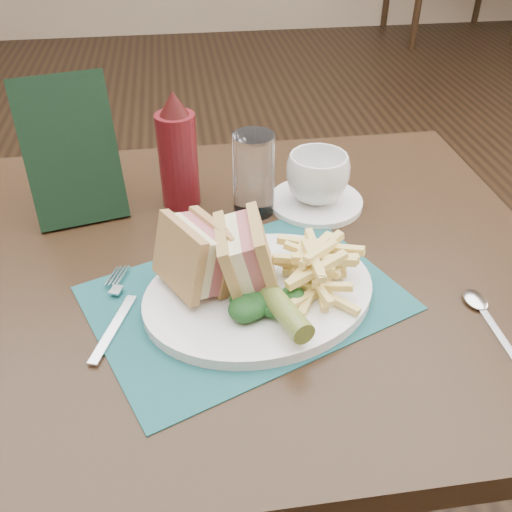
{
  "coord_description": "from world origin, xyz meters",
  "views": [
    {
      "loc": [
        -0.06,
        -1.14,
        1.23
      ],
      "look_at": [
        0.02,
        -0.56,
        0.8
      ],
      "focal_mm": 40.0,
      "sensor_mm": 36.0,
      "label": 1
    }
  ],
  "objects": [
    {
      "name": "floor",
      "position": [
        0.0,
        0.0,
        0.0
      ],
      "size": [
        7.0,
        7.0,
        0.0
      ],
      "primitive_type": "plane",
      "color": "black",
      "rests_on": "ground"
    },
    {
      "name": "wall_back",
      "position": [
        0.0,
        3.5,
        0.0
      ],
      "size": [
        6.0,
        0.0,
        6.0
      ],
      "primitive_type": "plane",
      "rotation": [
        1.57,
        0.0,
        0.0
      ],
      "color": "tan",
      "rests_on": "ground"
    },
    {
      "name": "table_main",
      "position": [
        0.0,
        -0.5,
        0.38
      ],
      "size": [
        0.9,
        0.75,
        0.75
      ],
      "primitive_type": null,
      "color": "black",
      "rests_on": "ground"
    },
    {
      "name": "placemat",
      "position": [
        0.0,
        -0.59,
        0.75
      ],
      "size": [
        0.45,
        0.39,
        0.0
      ],
      "primitive_type": "cube",
      "rotation": [
        0.0,
        0.0,
        0.39
      ],
      "color": "#194D50",
      "rests_on": "table_main"
    },
    {
      "name": "plate",
      "position": [
        0.02,
        -0.59,
        0.76
      ],
      "size": [
        0.35,
        0.31,
        0.01
      ],
      "primitive_type": null,
      "rotation": [
        0.0,
        0.0,
        0.27
      ],
      "color": "white",
      "rests_on": "placemat"
    },
    {
      "name": "sandwich_half_a",
      "position": [
        -0.08,
        -0.58,
        0.81
      ],
      "size": [
        0.11,
        0.12,
        0.1
      ],
      "primitive_type": null,
      "rotation": [
        0.0,
        0.24,
        0.5
      ],
      "color": "tan",
      "rests_on": "plate"
    },
    {
      "name": "sandwich_half_b",
      "position": [
        -0.02,
        -0.58,
        0.82
      ],
      "size": [
        0.08,
        0.1,
        0.1
      ],
      "primitive_type": null,
      "rotation": [
        0.0,
        -0.24,
        -0.03
      ],
      "color": "tan",
      "rests_on": "plate"
    },
    {
      "name": "kale_garnish",
      "position": [
        0.03,
        -0.64,
        0.78
      ],
      "size": [
        0.11,
        0.08,
        0.03
      ],
      "primitive_type": null,
      "color": "#143817",
      "rests_on": "plate"
    },
    {
      "name": "pickle_spear",
      "position": [
        0.03,
        -0.65,
        0.79
      ],
      "size": [
        0.06,
        0.12,
        0.03
      ],
      "primitive_type": "cylinder",
      "rotation": [
        1.54,
        0.0,
        0.31
      ],
      "color": "#5A6C29",
      "rests_on": "plate"
    },
    {
      "name": "fries_pile",
      "position": [
        0.1,
        -0.58,
        0.8
      ],
      "size": [
        0.18,
        0.2,
        0.06
      ],
      "primitive_type": null,
      "color": "#F9DE7C",
      "rests_on": "plate"
    },
    {
      "name": "fork",
      "position": [
        -0.16,
        -0.59,
        0.76
      ],
      "size": [
        0.09,
        0.17,
        0.01
      ],
      "primitive_type": null,
      "rotation": [
        0.0,
        0.0,
        -0.35
      ],
      "color": "silver",
      "rests_on": "placemat"
    },
    {
      "name": "spoon",
      "position": [
        0.29,
        -0.68,
        0.76
      ],
      "size": [
        0.04,
        0.15,
        0.01
      ],
      "primitive_type": null,
      "rotation": [
        0.0,
        0.0,
        -0.02
      ],
      "color": "silver",
      "rests_on": "table_main"
    },
    {
      "name": "saucer",
      "position": [
        0.14,
        -0.37,
        0.76
      ],
      "size": [
        0.16,
        0.16,
        0.01
      ],
      "primitive_type": "cylinder",
      "rotation": [
        0.0,
        0.0,
        -0.05
      ],
      "color": "white",
      "rests_on": "table_main"
    },
    {
      "name": "coffee_cup",
      "position": [
        0.14,
        -0.37,
        0.8
      ],
      "size": [
        0.14,
        0.14,
        0.08
      ],
      "primitive_type": "imported",
      "rotation": [
        0.0,
        0.0,
        0.89
      ],
      "color": "white",
      "rests_on": "saucer"
    },
    {
      "name": "drinking_glass",
      "position": [
        0.04,
        -0.38,
        0.81
      ],
      "size": [
        0.08,
        0.08,
        0.13
      ],
      "primitive_type": "cylinder",
      "rotation": [
        0.0,
        0.0,
        -0.35
      ],
      "color": "white",
      "rests_on": "table_main"
    },
    {
      "name": "ketchup_bottle",
      "position": [
        -0.07,
        -0.33,
        0.84
      ],
      "size": [
        0.08,
        0.08,
        0.19
      ],
      "primitive_type": null,
      "rotation": [
        0.0,
        0.0,
        -0.34
      ],
      "color": "#520E13",
      "rests_on": "table_main"
    },
    {
      "name": "check_presenter",
      "position": [
        -0.22,
        -0.34,
        0.86
      ],
      "size": [
        0.15,
        0.11,
        0.21
      ],
      "primitive_type": "cube",
      "rotation": [
        -0.31,
        0.0,
        0.23
      ],
      "color": "black",
      "rests_on": "table_main"
    }
  ]
}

